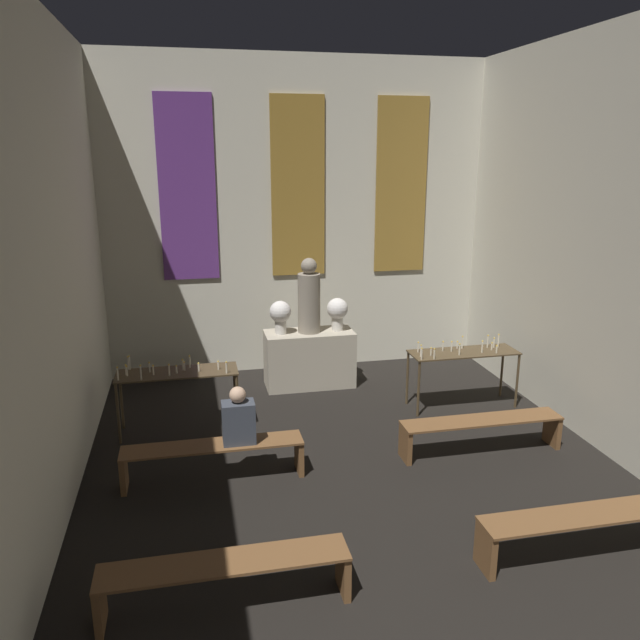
% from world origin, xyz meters
% --- Properties ---
extents(wall_back, '(6.39, 0.16, 5.02)m').
position_xyz_m(wall_back, '(0.00, 9.22, 2.54)').
color(wall_back, beige).
rests_on(wall_back, ground_plane).
extents(wall_left, '(0.12, 9.41, 5.02)m').
position_xyz_m(wall_left, '(-3.14, 4.58, 2.51)').
color(wall_left, beige).
rests_on(wall_left, ground_plane).
extents(altar, '(1.37, 0.61, 0.87)m').
position_xyz_m(altar, '(0.00, 8.26, 0.44)').
color(altar, '#ADA38E').
rests_on(altar, ground_plane).
extents(statue, '(0.34, 0.34, 1.15)m').
position_xyz_m(statue, '(0.00, 8.26, 1.40)').
color(statue, gray).
rests_on(statue, altar).
extents(flower_vase_left, '(0.33, 0.33, 0.51)m').
position_xyz_m(flower_vase_left, '(-0.45, 8.26, 1.18)').
color(flower_vase_left, beige).
rests_on(flower_vase_left, altar).
extents(flower_vase_right, '(0.33, 0.33, 0.51)m').
position_xyz_m(flower_vase_right, '(0.45, 8.26, 1.18)').
color(flower_vase_right, beige).
rests_on(flower_vase_right, altar).
extents(candle_rack_left, '(1.55, 0.51, 1.02)m').
position_xyz_m(candle_rack_left, '(-2.00, 7.00, 0.74)').
color(candle_rack_left, '#473823').
rests_on(candle_rack_left, ground_plane).
extents(candle_rack_right, '(1.55, 0.51, 1.03)m').
position_xyz_m(candle_rack_right, '(1.98, 7.00, 0.74)').
color(candle_rack_right, '#473823').
rests_on(candle_rack_right, ground_plane).
extents(pew_second_left, '(2.00, 0.36, 0.44)m').
position_xyz_m(pew_second_left, '(-1.61, 3.52, 0.32)').
color(pew_second_left, brown).
rests_on(pew_second_left, ground_plane).
extents(pew_second_right, '(2.00, 0.36, 0.44)m').
position_xyz_m(pew_second_right, '(1.61, 3.52, 0.32)').
color(pew_second_right, brown).
rests_on(pew_second_right, ground_plane).
extents(pew_back_left, '(2.00, 0.36, 0.44)m').
position_xyz_m(pew_back_left, '(-1.61, 5.60, 0.32)').
color(pew_back_left, brown).
rests_on(pew_back_left, ground_plane).
extents(pew_back_right, '(2.00, 0.36, 0.44)m').
position_xyz_m(pew_back_right, '(1.61, 5.60, 0.32)').
color(pew_back_right, brown).
rests_on(pew_back_right, ground_plane).
extents(person_seated, '(0.36, 0.24, 0.66)m').
position_xyz_m(person_seated, '(-1.32, 5.60, 0.72)').
color(person_seated, '#383D47').
rests_on(person_seated, pew_back_left).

